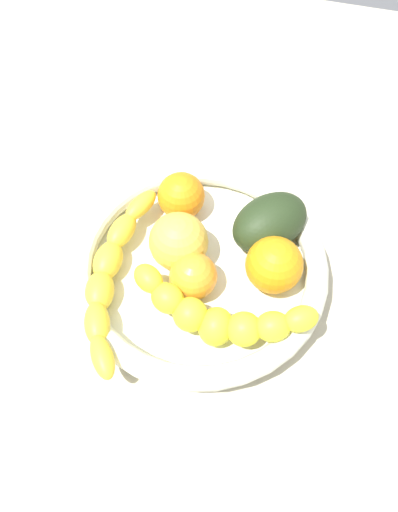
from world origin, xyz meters
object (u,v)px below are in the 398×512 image
(banana_draped_left, at_px, (218,316))
(orange_front, at_px, (191,276))
(orange_mid_right, at_px, (181,196))
(apple_yellow, at_px, (179,242))
(orange_mid_left, at_px, (274,265))
(fruit_bowl, at_px, (199,269))
(banana_draped_right, at_px, (110,275))
(avocado_dark, at_px, (270,222))

(banana_draped_left, distance_m, orange_front, 0.06)
(orange_mid_right, xyz_separation_m, apple_yellow, (0.07, 0.02, 0.00))
(orange_mid_left, height_order, orange_mid_right, orange_mid_left)
(fruit_bowl, height_order, apple_yellow, apple_yellow)
(banana_draped_left, distance_m, orange_mid_right, 0.16)
(banana_draped_left, bearing_deg, banana_draped_right, -99.09)
(banana_draped_left, distance_m, orange_mid_left, 0.09)
(orange_front, xyz_separation_m, apple_yellow, (-0.03, -0.02, 0.01))
(orange_front, bearing_deg, apple_yellow, -145.13)
(banana_draped_right, xyz_separation_m, orange_mid_right, (-0.12, 0.05, 0.01))
(orange_mid_left, distance_m, orange_mid_right, 0.14)
(banana_draped_right, relative_size, orange_mid_left, 3.80)
(banana_draped_left, xyz_separation_m, orange_mid_left, (-0.07, 0.04, 0.00))
(fruit_bowl, bearing_deg, orange_front, -5.47)
(orange_mid_left, bearing_deg, avocado_dark, -164.66)
(avocado_dark, bearing_deg, apple_yellow, -59.73)
(banana_draped_left, bearing_deg, orange_mid_right, -150.40)
(avocado_dark, bearing_deg, fruit_bowl, -45.90)
(orange_mid_right, xyz_separation_m, avocado_dark, (0.01, 0.11, 0.00))
(orange_mid_left, relative_size, orange_mid_right, 1.12)
(orange_front, xyz_separation_m, orange_mid_right, (-0.10, -0.04, 0.00))
(orange_front, height_order, orange_mid_right, orange_mid_right)
(banana_draped_left, height_order, orange_front, same)
(banana_draped_left, relative_size, orange_mid_right, 3.66)
(banana_draped_right, xyz_separation_m, apple_yellow, (-0.05, 0.06, 0.01))
(banana_draped_right, bearing_deg, orange_mid_right, 159.15)
(fruit_bowl, height_order, avocado_dark, avocado_dark)
(orange_front, distance_m, orange_mid_right, 0.11)
(fruit_bowl, xyz_separation_m, banana_draped_right, (0.04, -0.09, 0.02))
(orange_mid_right, relative_size, avocado_dark, 0.60)
(fruit_bowl, height_order, banana_draped_right, banana_draped_right)
(fruit_bowl, bearing_deg, orange_mid_right, -151.12)
(orange_front, bearing_deg, avocado_dark, 142.09)
(avocado_dark, bearing_deg, banana_draped_left, -12.58)
(orange_mid_left, xyz_separation_m, orange_mid_right, (-0.07, -0.12, -0.00))
(orange_mid_left, distance_m, apple_yellow, 0.11)
(banana_draped_right, distance_m, orange_front, 0.09)
(fruit_bowl, xyz_separation_m, orange_mid_right, (-0.08, -0.04, 0.03))
(banana_draped_left, height_order, orange_mid_right, orange_mid_right)
(avocado_dark, bearing_deg, banana_draped_right, -54.97)
(orange_mid_left, distance_m, avocado_dark, 0.06)
(orange_mid_right, bearing_deg, fruit_bowl, 28.88)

